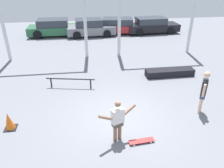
{
  "coord_description": "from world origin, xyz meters",
  "views": [
    {
      "loc": [
        -1.23,
        -6.63,
        4.99
      ],
      "look_at": [
        -0.12,
        1.51,
        0.67
      ],
      "focal_mm": 35.0,
      "sensor_mm": 36.0,
      "label": 1
    }
  ],
  "objects_px": {
    "skateboarder": "(118,119)",
    "parked_car_black": "(152,25)",
    "traffic_cone": "(9,121)",
    "grind_box": "(170,72)",
    "bystander": "(204,90)",
    "grind_rail": "(71,80)",
    "parked_car_green": "(55,28)",
    "parked_car_red": "(119,26)",
    "skateboard": "(142,141)",
    "parked_car_grey": "(90,28)"
  },
  "relations": [
    {
      "from": "skateboarder",
      "to": "parked_car_black",
      "type": "height_order",
      "value": "skateboarder"
    },
    {
      "from": "skateboarder",
      "to": "traffic_cone",
      "type": "bearing_deg",
      "value": 142.24
    },
    {
      "from": "grind_box",
      "to": "parked_car_black",
      "type": "bearing_deg",
      "value": 79.22
    },
    {
      "from": "traffic_cone",
      "to": "bystander",
      "type": "bearing_deg",
      "value": 0.53
    },
    {
      "from": "skateboarder",
      "to": "grind_box",
      "type": "height_order",
      "value": "skateboarder"
    },
    {
      "from": "grind_rail",
      "to": "parked_car_green",
      "type": "relative_size",
      "value": 0.5
    },
    {
      "from": "grind_box",
      "to": "parked_car_green",
      "type": "bearing_deg",
      "value": 126.79
    },
    {
      "from": "parked_car_red",
      "to": "traffic_cone",
      "type": "height_order",
      "value": "parked_car_red"
    },
    {
      "from": "parked_car_red",
      "to": "skateboarder",
      "type": "bearing_deg",
      "value": -93.77
    },
    {
      "from": "parked_car_black",
      "to": "bystander",
      "type": "xyz_separation_m",
      "value": [
        -1.7,
        -12.05,
        0.34
      ]
    },
    {
      "from": "skateboard",
      "to": "parked_car_black",
      "type": "height_order",
      "value": "parked_car_black"
    },
    {
      "from": "grind_box",
      "to": "parked_car_red",
      "type": "relative_size",
      "value": 0.54
    },
    {
      "from": "skateboard",
      "to": "parked_car_red",
      "type": "distance_m",
      "value": 13.79
    },
    {
      "from": "grind_box",
      "to": "grind_rail",
      "type": "relative_size",
      "value": 1.12
    },
    {
      "from": "parked_car_red",
      "to": "traffic_cone",
      "type": "bearing_deg",
      "value": -109.76
    },
    {
      "from": "parked_car_grey",
      "to": "traffic_cone",
      "type": "bearing_deg",
      "value": -109.39
    },
    {
      "from": "skateboarder",
      "to": "grind_box",
      "type": "relative_size",
      "value": 0.58
    },
    {
      "from": "parked_car_black",
      "to": "traffic_cone",
      "type": "xyz_separation_m",
      "value": [
        -8.81,
        -12.12,
        -0.32
      ]
    },
    {
      "from": "parked_car_grey",
      "to": "traffic_cone",
      "type": "height_order",
      "value": "parked_car_grey"
    },
    {
      "from": "grind_box",
      "to": "parked_car_grey",
      "type": "height_order",
      "value": "parked_car_grey"
    },
    {
      "from": "skateboard",
      "to": "traffic_cone",
      "type": "distance_m",
      "value": 4.61
    },
    {
      "from": "skateboarder",
      "to": "skateboard",
      "type": "distance_m",
      "value": 1.09
    },
    {
      "from": "skateboard",
      "to": "parked_car_grey",
      "type": "xyz_separation_m",
      "value": [
        -1.01,
        13.24,
        0.6
      ]
    },
    {
      "from": "grind_box",
      "to": "parked_car_grey",
      "type": "bearing_deg",
      "value": 113.74
    },
    {
      "from": "grind_rail",
      "to": "traffic_cone",
      "type": "bearing_deg",
      "value": -126.24
    },
    {
      "from": "skateboarder",
      "to": "parked_car_grey",
      "type": "bearing_deg",
      "value": 69.59
    },
    {
      "from": "traffic_cone",
      "to": "parked_car_green",
      "type": "bearing_deg",
      "value": 87.85
    },
    {
      "from": "bystander",
      "to": "skateboard",
      "type": "bearing_deg",
      "value": -32.05
    },
    {
      "from": "bystander",
      "to": "parked_car_black",
      "type": "bearing_deg",
      "value": -157.25
    },
    {
      "from": "bystander",
      "to": "skateboarder",
      "type": "bearing_deg",
      "value": -41.09
    },
    {
      "from": "grind_box",
      "to": "parked_car_black",
      "type": "xyz_separation_m",
      "value": [
        1.66,
        8.72,
        0.45
      ]
    },
    {
      "from": "skateboard",
      "to": "traffic_cone",
      "type": "bearing_deg",
      "value": 158.32
    },
    {
      "from": "skateboarder",
      "to": "parked_car_green",
      "type": "height_order",
      "value": "skateboarder"
    },
    {
      "from": "skateboard",
      "to": "parked_car_green",
      "type": "relative_size",
      "value": 0.19
    },
    {
      "from": "grind_box",
      "to": "parked_car_red",
      "type": "xyz_separation_m",
      "value": [
        -1.24,
        8.97,
        0.45
      ]
    },
    {
      "from": "skateboarder",
      "to": "parked_car_black",
      "type": "bearing_deg",
      "value": 47.13
    },
    {
      "from": "grind_box",
      "to": "parked_car_red",
      "type": "distance_m",
      "value": 9.07
    },
    {
      "from": "grind_box",
      "to": "parked_car_green",
      "type": "distance_m",
      "value": 11.17
    },
    {
      "from": "grind_rail",
      "to": "parked_car_grey",
      "type": "height_order",
      "value": "parked_car_grey"
    },
    {
      "from": "skateboarder",
      "to": "traffic_cone",
      "type": "xyz_separation_m",
      "value": [
        -3.65,
        1.06,
        -0.5
      ]
    },
    {
      "from": "parked_car_black",
      "to": "grind_box",
      "type": "bearing_deg",
      "value": -103.88
    },
    {
      "from": "parked_car_red",
      "to": "parked_car_green",
      "type": "bearing_deg",
      "value": -173.85
    },
    {
      "from": "parked_car_grey",
      "to": "parked_car_green",
      "type": "bearing_deg",
      "value": 168.39
    },
    {
      "from": "parked_car_grey",
      "to": "parked_car_black",
      "type": "height_order",
      "value": "parked_car_grey"
    },
    {
      "from": "skateboard",
      "to": "grind_rail",
      "type": "height_order",
      "value": "grind_rail"
    },
    {
      "from": "grind_box",
      "to": "parked_car_green",
      "type": "xyz_separation_m",
      "value": [
        -6.68,
        8.94,
        0.48
      ]
    },
    {
      "from": "parked_car_green",
      "to": "traffic_cone",
      "type": "height_order",
      "value": "parked_car_green"
    },
    {
      "from": "grind_box",
      "to": "grind_rail",
      "type": "bearing_deg",
      "value": -172.99
    },
    {
      "from": "parked_car_green",
      "to": "parked_car_red",
      "type": "xyz_separation_m",
      "value": [
        5.45,
        0.04,
        -0.03
      ]
    },
    {
      "from": "parked_car_grey",
      "to": "bystander",
      "type": "xyz_separation_m",
      "value": [
        3.7,
        -11.85,
        0.31
      ]
    }
  ]
}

